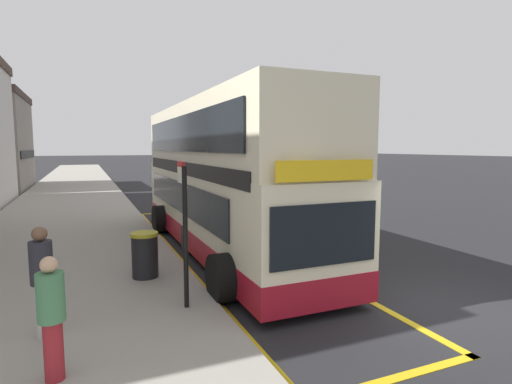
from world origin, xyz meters
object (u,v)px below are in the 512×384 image
at_px(bus_stop_sign, 184,222).
at_px(pedestrian_further_back, 52,314).
at_px(litter_bin, 145,255).
at_px(pedestrian_waiting_near_sign, 42,277).
at_px(parked_car_navy_behind, 182,166).
at_px(double_decker_bus, 222,182).

height_order(bus_stop_sign, pedestrian_further_back, bus_stop_sign).
bearing_deg(litter_bin, bus_stop_sign, -77.23).
bearing_deg(litter_bin, pedestrian_waiting_near_sign, -127.91).
bearing_deg(pedestrian_waiting_near_sign, parked_car_navy_behind, 74.48).
bearing_deg(pedestrian_waiting_near_sign, pedestrian_further_back, -81.04).
relative_size(double_decker_bus, bus_stop_sign, 4.25).
relative_size(parked_car_navy_behind, pedestrian_further_back, 2.59).
bearing_deg(double_decker_bus, bus_stop_sign, -116.35).
height_order(double_decker_bus, litter_bin, double_decker_bus).
height_order(bus_stop_sign, litter_bin, bus_stop_sign).
distance_m(pedestrian_waiting_near_sign, pedestrian_further_back, 1.42).
relative_size(parked_car_navy_behind, litter_bin, 4.04).
height_order(pedestrian_further_back, litter_bin, pedestrian_further_back).
bearing_deg(litter_bin, pedestrian_further_back, -113.49).
bearing_deg(parked_car_navy_behind, double_decker_bus, -101.25).
xyz_separation_m(bus_stop_sign, parked_car_navy_behind, (9.45, 42.08, -0.93)).
distance_m(parked_car_navy_behind, pedestrian_further_back, 45.35).
height_order(double_decker_bus, pedestrian_waiting_near_sign, double_decker_bus).
height_order(bus_stop_sign, parked_car_navy_behind, bus_stop_sign).
distance_m(double_decker_bus, parked_car_navy_behind, 38.46).
bearing_deg(parked_car_navy_behind, bus_stop_sign, -102.96).
bearing_deg(double_decker_bus, pedestrian_further_back, -124.96).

